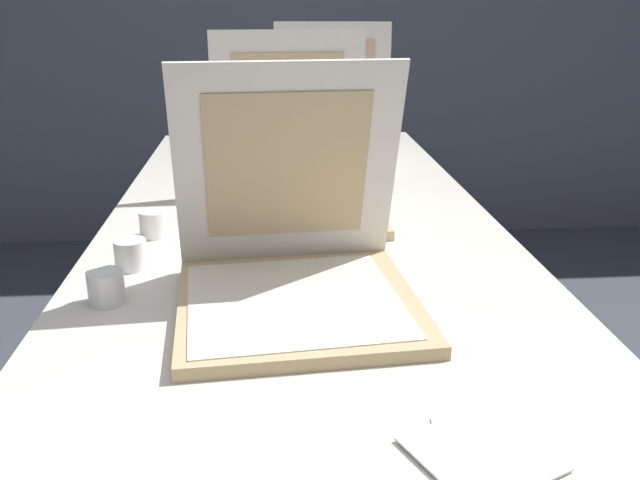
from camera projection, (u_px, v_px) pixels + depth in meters
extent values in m
cube|color=silver|center=(304.00, 246.00, 1.43)|extent=(0.89, 2.30, 0.03)
cylinder|color=#38383D|center=(190.00, 242.00, 2.54)|extent=(0.04, 0.04, 0.73)
cylinder|color=#38383D|center=(387.00, 237.00, 2.60)|extent=(0.04, 0.04, 0.73)
cube|color=tan|center=(298.00, 305.00, 1.10)|extent=(0.42, 0.42, 0.02)
cube|color=silver|center=(294.00, 299.00, 1.09)|extent=(0.37, 0.37, 0.00)
cube|color=silver|center=(287.00, 168.00, 1.15)|extent=(0.40, 0.15, 0.37)
cube|color=tan|center=(287.00, 168.00, 1.15)|extent=(0.28, 0.11, 0.27)
cube|color=tan|center=(296.00, 211.00, 1.57)|extent=(0.40, 0.40, 0.02)
cube|color=silver|center=(296.00, 206.00, 1.57)|extent=(0.34, 0.34, 0.00)
cube|color=silver|center=(289.00, 110.00, 1.69)|extent=(0.39, 0.04, 0.39)
cube|color=tan|center=(289.00, 110.00, 1.68)|extent=(0.28, 0.03, 0.28)
cube|color=tan|center=(328.00, 157.00, 2.09)|extent=(0.44, 0.44, 0.02)
cube|color=silver|center=(329.00, 153.00, 2.10)|extent=(0.39, 0.39, 0.00)
cube|color=silver|center=(332.00, 82.00, 2.23)|extent=(0.39, 0.11, 0.38)
cube|color=tan|center=(332.00, 83.00, 2.22)|extent=(0.28, 0.08, 0.28)
cube|color=#EAC156|center=(347.00, 151.00, 2.09)|extent=(0.08, 0.12, 0.01)
cube|color=tan|center=(342.00, 147.00, 2.13)|extent=(0.07, 0.04, 0.02)
sphere|color=#2D6628|center=(341.00, 148.00, 2.10)|extent=(0.02, 0.02, 0.02)
cylinder|color=white|center=(131.00, 254.00, 1.26)|extent=(0.06, 0.06, 0.06)
cylinder|color=white|center=(154.00, 224.00, 1.43)|extent=(0.06, 0.06, 0.06)
cylinder|color=white|center=(210.00, 179.00, 1.77)|extent=(0.06, 0.06, 0.06)
cylinder|color=white|center=(106.00, 288.00, 1.12)|extent=(0.06, 0.06, 0.06)
cube|color=white|center=(484.00, 450.00, 0.76)|extent=(0.13, 0.13, 0.00)
cube|color=white|center=(481.00, 454.00, 0.75)|extent=(0.18, 0.18, 0.00)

